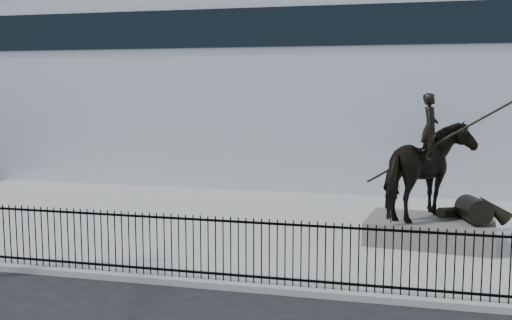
# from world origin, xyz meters

# --- Properties ---
(ground) EXTENTS (120.00, 120.00, 0.00)m
(ground) POSITION_xyz_m (0.00, 0.00, 0.00)
(ground) COLOR black
(ground) RESTS_ON ground
(plaza) EXTENTS (30.00, 12.00, 0.15)m
(plaza) POSITION_xyz_m (0.00, 7.00, 0.07)
(plaza) COLOR #979794
(plaza) RESTS_ON ground
(building) EXTENTS (44.00, 14.00, 9.00)m
(building) POSITION_xyz_m (0.00, 20.00, 4.50)
(building) COLOR #B4B9C4
(building) RESTS_ON ground
(picket_fence) EXTENTS (22.10, 0.10, 1.50)m
(picket_fence) POSITION_xyz_m (0.00, 1.25, 0.90)
(picket_fence) COLOR black
(picket_fence) RESTS_ON plaza
(statue_plinth) EXTENTS (3.74, 2.78, 0.65)m
(statue_plinth) POSITION_xyz_m (4.18, 5.99, 0.48)
(statue_plinth) COLOR #4F4C48
(statue_plinth) RESTS_ON plaza
(equestrian_statue) EXTENTS (4.44, 3.01, 3.78)m
(equestrian_statue) POSITION_xyz_m (4.25, 5.98, 2.17)
(equestrian_statue) COLOR black
(equestrian_statue) RESTS_ON statue_plinth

